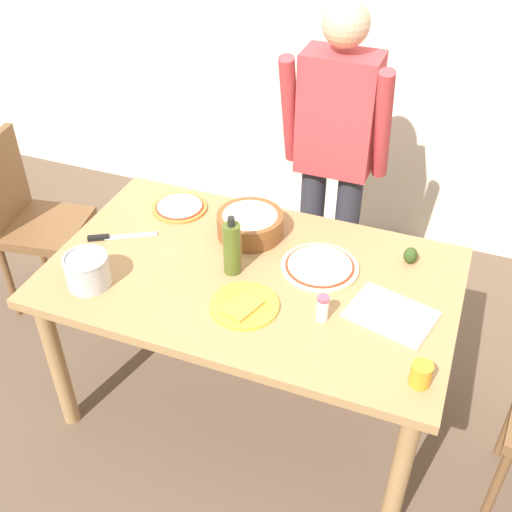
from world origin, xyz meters
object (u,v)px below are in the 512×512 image
(avocado, at_px, (411,255))
(chef_knife, at_px, (114,237))
(dining_table, at_px, (252,291))
(cutting_board_white, at_px, (391,314))
(chair_wooden_left, at_px, (29,215))
(salt_shaker, at_px, (323,308))
(person_cook, at_px, (335,151))
(cup_orange, at_px, (421,374))
(popcorn_bowl, at_px, (250,222))
(pizza_cooked_on_tray, at_px, (180,207))
(olive_oil_bottle, at_px, (232,248))
(pizza_raw_on_board, at_px, (320,267))
(plate_with_slice, at_px, (244,305))
(steel_pot, at_px, (87,270))

(avocado, bearing_deg, chef_knife, -166.56)
(dining_table, bearing_deg, cutting_board_white, -4.27)
(avocado, bearing_deg, chair_wooden_left, -179.32)
(chair_wooden_left, xyz_separation_m, salt_shaker, (1.65, -0.42, 0.27))
(person_cook, bearing_deg, cup_orange, -61.24)
(cutting_board_white, bearing_deg, cup_orange, -62.40)
(popcorn_bowl, relative_size, chef_knife, 1.06)
(chair_wooden_left, xyz_separation_m, cutting_board_white, (1.88, -0.31, 0.23))
(pizza_cooked_on_tray, distance_m, olive_oil_bottle, 0.52)
(pizza_raw_on_board, xyz_separation_m, plate_with_slice, (-0.20, -0.32, -0.00))
(chair_wooden_left, distance_m, avocado, 1.91)
(popcorn_bowl, height_order, avocado, popcorn_bowl)
(person_cook, xyz_separation_m, avocado, (0.45, -0.46, -0.14))
(olive_oil_bottle, distance_m, avocado, 0.72)
(steel_pot, bearing_deg, plate_with_slice, 8.31)
(person_cook, bearing_deg, salt_shaker, -76.68)
(chair_wooden_left, relative_size, chef_knife, 3.58)
(pizza_cooked_on_tray, xyz_separation_m, cup_orange, (1.18, -0.64, 0.03))
(popcorn_bowl, height_order, olive_oil_bottle, olive_oil_bottle)
(chair_wooden_left, height_order, chef_knife, chair_wooden_left)
(chair_wooden_left, distance_m, popcorn_bowl, 1.25)
(chef_knife, bearing_deg, popcorn_bowl, 23.88)
(pizza_raw_on_board, bearing_deg, olive_oil_bottle, -156.41)
(pizza_raw_on_board, bearing_deg, plate_with_slice, -121.63)
(pizza_cooked_on_tray, xyz_separation_m, salt_shaker, (0.80, -0.46, 0.04))
(avocado, bearing_deg, popcorn_bowl, -175.54)
(chair_wooden_left, xyz_separation_m, plate_with_slice, (1.37, -0.46, 0.23))
(chair_wooden_left, height_order, plate_with_slice, chair_wooden_left)
(plate_with_slice, xyz_separation_m, steel_pot, (-0.61, -0.09, 0.06))
(salt_shaker, xyz_separation_m, chef_knife, (-0.96, 0.16, -0.05))
(cutting_board_white, bearing_deg, pizza_raw_on_board, 152.31)
(pizza_cooked_on_tray, bearing_deg, salt_shaker, -29.84)
(pizza_raw_on_board, distance_m, cutting_board_white, 0.36)
(person_cook, xyz_separation_m, popcorn_bowl, (-0.22, -0.51, -0.12))
(pizza_raw_on_board, relative_size, steel_pot, 1.80)
(dining_table, distance_m, avocado, 0.65)
(person_cook, distance_m, salt_shaker, 0.94)
(dining_table, height_order, avocado, avocado)
(dining_table, distance_m, pizza_cooked_on_tray, 0.57)
(steel_pot, height_order, salt_shaker, steel_pot)
(person_cook, bearing_deg, chef_knife, -134.93)
(dining_table, relative_size, olive_oil_bottle, 6.25)
(pizza_raw_on_board, xyz_separation_m, pizza_cooked_on_tray, (-0.71, 0.18, -0.00))
(olive_oil_bottle, bearing_deg, salt_shaker, -18.67)
(avocado, bearing_deg, cup_orange, -77.07)
(cup_orange, xyz_separation_m, salt_shaker, (-0.38, 0.18, 0.01))
(dining_table, distance_m, chef_knife, 0.64)
(dining_table, relative_size, person_cook, 0.99)
(chair_wooden_left, distance_m, chef_knife, 0.77)
(pizza_raw_on_board, xyz_separation_m, popcorn_bowl, (-0.34, 0.12, 0.05))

